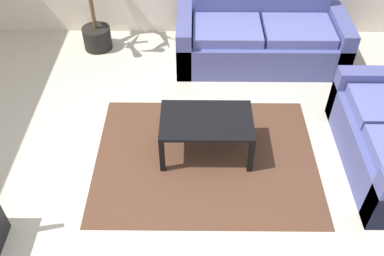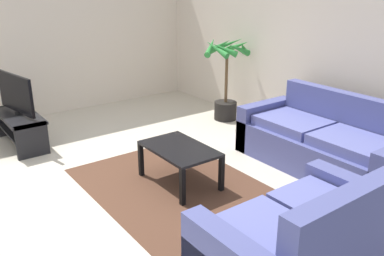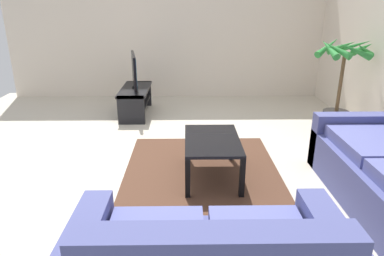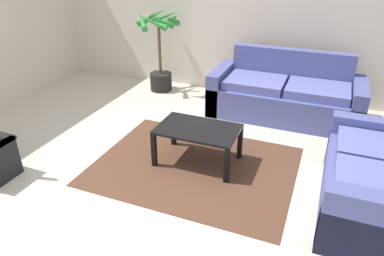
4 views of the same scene
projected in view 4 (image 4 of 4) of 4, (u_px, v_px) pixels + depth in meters
ground_plane at (136, 184)px, 3.70m from camera, size 6.60×6.60×0.00m
wall_back at (226, 8)px, 5.55m from camera, size 6.00×0.06×2.70m
couch_main at (285, 96)px, 5.06m from camera, size 2.08×0.90×0.90m
couch_loveseat at (380, 183)px, 3.22m from camera, size 0.90×1.56×0.90m
coffee_table at (198, 133)px, 3.92m from camera, size 0.89×0.57×0.44m
area_rug at (194, 166)px, 4.01m from camera, size 2.20×1.70×0.01m
potted_palm at (160, 52)px, 5.83m from camera, size 0.80×0.81×1.33m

